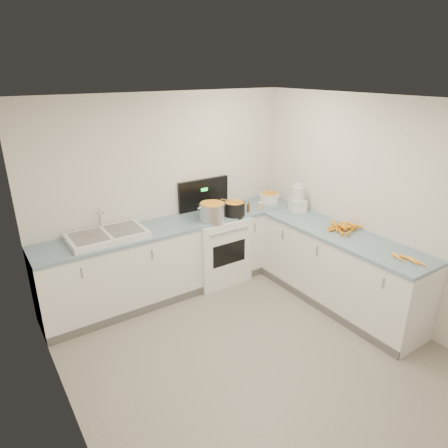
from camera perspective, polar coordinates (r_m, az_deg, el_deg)
floor at (r=4.29m, az=5.13°, el=-18.65°), size 3.50×4.00×0.00m
ceiling at (r=3.30m, az=6.61°, el=16.81°), size 3.50×4.00×0.00m
wall_back at (r=5.21m, az=-8.31°, el=4.39°), size 3.50×0.00×2.50m
wall_left at (r=2.95m, az=-22.08°, el=-11.05°), size 0.00×4.00×2.50m
wall_right at (r=4.86m, az=21.98°, el=1.74°), size 0.00×4.00×2.50m
counter_back at (r=5.24m, az=-6.41°, el=-4.57°), size 3.50×0.62×0.94m
counter_right at (r=5.09m, az=16.07°, el=-6.18°), size 0.62×2.20×0.94m
stove at (r=5.48m, az=-1.24°, el=-3.21°), size 0.76×0.65×1.36m
sink at (r=4.73m, az=-16.34°, el=-1.56°), size 0.86×0.52×0.31m
steel_pot at (r=5.07m, az=-1.70°, el=1.65°), size 0.44×0.44×0.25m
black_pot at (r=5.25m, az=1.49°, el=2.09°), size 0.29×0.29×0.20m
wooden_spoon at (r=5.21m, az=1.50°, el=3.22°), size 0.19×0.38×0.02m
mixing_bowl at (r=5.81m, az=6.51°, el=3.75°), size 0.34×0.34×0.13m
extract_bottle at (r=5.40m, az=3.50°, el=2.33°), size 0.04×0.04×0.11m
spice_jar at (r=5.50m, az=5.16°, el=2.54°), size 0.05×0.05×0.09m
food_processor at (r=5.48m, az=10.51°, el=3.49°), size 0.26×0.28×0.38m
carrot_pile at (r=5.01m, az=16.58°, el=-0.34°), size 0.42×0.39×0.09m
peeled_carrots at (r=4.43m, az=25.04°, el=-4.68°), size 0.17×0.37×0.04m
peelings at (r=4.67m, az=-18.83°, el=-1.66°), size 0.20×0.24×0.01m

